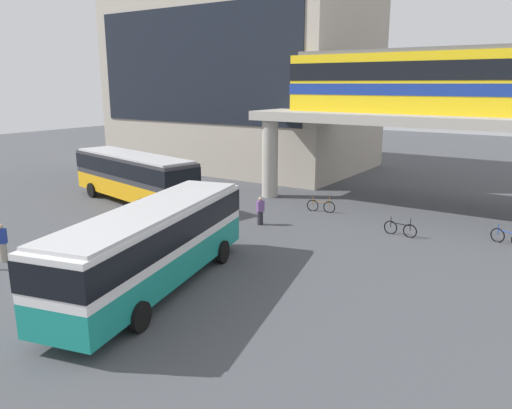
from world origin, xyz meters
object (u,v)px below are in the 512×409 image
bicycle_brown (321,206)px  bicycle_black (400,229)px  pedestrian_by_bike_rack (2,244)px  train (491,80)px  bicycle_blue (508,238)px  bus_secondary (133,173)px  bus_main (154,240)px  pedestrian_at_kerb (260,212)px  station_building (242,77)px

bicycle_brown → bicycle_black: size_ratio=0.99×
pedestrian_by_bike_rack → bicycle_black: bearing=45.1°
train → bicycle_black: 10.39m
bicycle_blue → bus_secondary: bearing=-169.9°
bus_main → pedestrian_at_kerb: size_ratio=7.22×
train → bus_main: 21.23m
bus_main → bicycle_blue: size_ratio=6.69×
train → bicycle_brown: size_ratio=13.79×
bicycle_black → pedestrian_at_kerb: (-7.16, -2.26, 0.37)m
bicycle_black → pedestrian_by_bike_rack: size_ratio=1.04×
bicycle_blue → bicycle_black: 5.06m
train → pedestrian_by_bike_rack: size_ratio=14.20×
train → bus_main: train is taller
bus_main → pedestrian_by_bike_rack: 8.03m
bicycle_brown → pedestrian_at_kerb: size_ratio=1.13×
bus_main → bus_secondary: 14.76m
train → bus_main: size_ratio=2.16×
bicycle_brown → pedestrian_by_bike_rack: (-7.81, -15.63, 0.45)m
bus_secondary → bus_main: bearing=-40.1°
pedestrian_at_kerb → train: bearing=43.0°
train → bus_main: bearing=-113.5°
bus_main → pedestrian_at_kerb: bearing=99.1°
bus_main → bicycle_black: bus_main is taller
bicycle_blue → pedestrian_at_kerb: pedestrian_at_kerb is taller
bicycle_blue → pedestrian_by_bike_rack: size_ratio=0.98×
pedestrian_by_bike_rack → station_building: bearing=103.5°
bicycle_blue → pedestrian_at_kerb: 12.58m
station_building → train: 23.99m
bus_main → bicycle_blue: (10.47, 13.40, -1.63)m
bicycle_blue → bus_main: bearing=-128.0°
bicycle_black → pedestrian_at_kerb: size_ratio=1.14×
bicycle_brown → bicycle_black: same height
train → bus_main: (-8.12, -18.72, -5.85)m
train → bicycle_brown: 11.95m
bus_main → pedestrian_by_bike_rack: bearing=-169.2°
station_building → bicycle_black: (20.16, -14.61, -7.91)m
bicycle_blue → bicycle_brown: size_ratio=0.95×
bicycle_brown → pedestrian_by_bike_rack: size_ratio=1.03×
bicycle_brown → bicycle_black: (5.61, -2.18, 0.00)m
train → bicycle_black: size_ratio=13.69×
station_building → pedestrian_at_kerb: station_building is taller
bus_main → pedestrian_at_kerb: bus_main is taller
station_building → pedestrian_by_bike_rack: (6.74, -28.06, -7.46)m
bicycle_brown → station_building: bearing=139.5°
station_building → bicycle_brown: (14.55, -12.43, -7.91)m
station_building → bicycle_brown: bearing=-40.5°
bus_secondary → bicycle_brown: bus_secondary is taller
station_building → bus_main: 30.93m
station_building → bicycle_black: size_ratio=12.74×
bicycle_brown → pedestrian_at_kerb: 4.72m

